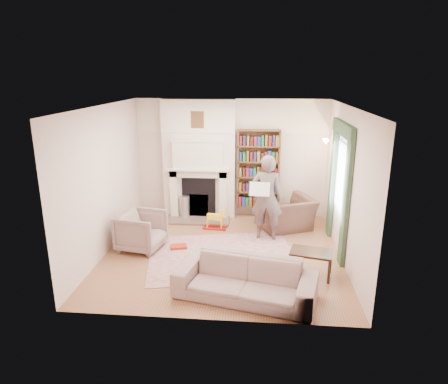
# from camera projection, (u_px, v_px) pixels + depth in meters

# --- Properties ---
(floor) EXTENTS (4.50, 4.50, 0.00)m
(floor) POSITION_uv_depth(u_px,v_px,m) (223.00, 252.00, 7.81)
(floor) COLOR brown
(floor) RESTS_ON ground
(ceiling) EXTENTS (4.50, 4.50, 0.00)m
(ceiling) POSITION_uv_depth(u_px,v_px,m) (223.00, 106.00, 7.01)
(ceiling) COLOR white
(ceiling) RESTS_ON wall_back
(wall_back) EXTENTS (4.50, 0.00, 4.50)m
(wall_back) POSITION_uv_depth(u_px,v_px,m) (231.00, 158.00, 9.56)
(wall_back) COLOR silver
(wall_back) RESTS_ON floor
(wall_front) EXTENTS (4.50, 0.00, 4.50)m
(wall_front) POSITION_uv_depth(u_px,v_px,m) (207.00, 228.00, 5.26)
(wall_front) COLOR silver
(wall_front) RESTS_ON floor
(wall_left) EXTENTS (0.00, 4.50, 4.50)m
(wall_left) POSITION_uv_depth(u_px,v_px,m) (105.00, 180.00, 7.60)
(wall_left) COLOR silver
(wall_left) RESTS_ON floor
(wall_right) EXTENTS (0.00, 4.50, 4.50)m
(wall_right) POSITION_uv_depth(u_px,v_px,m) (346.00, 186.00, 7.22)
(wall_right) COLOR silver
(wall_right) RESTS_ON floor
(fireplace) EXTENTS (1.70, 0.58, 2.80)m
(fireplace) POSITION_uv_depth(u_px,v_px,m) (199.00, 160.00, 9.43)
(fireplace) COLOR silver
(fireplace) RESTS_ON floor
(bookcase) EXTENTS (1.00, 0.24, 1.85)m
(bookcase) POSITION_uv_depth(u_px,v_px,m) (258.00, 169.00, 9.44)
(bookcase) COLOR brown
(bookcase) RESTS_ON floor
(window) EXTENTS (0.02, 0.90, 1.30)m
(window) POSITION_uv_depth(u_px,v_px,m) (342.00, 178.00, 7.59)
(window) COLOR silver
(window) RESTS_ON wall_right
(curtain_left) EXTENTS (0.07, 0.32, 2.40)m
(curtain_left) POSITION_uv_depth(u_px,v_px,m) (346.00, 201.00, 6.99)
(curtain_left) COLOR #334B30
(curtain_left) RESTS_ON floor
(curtain_right) EXTENTS (0.07, 0.32, 2.40)m
(curtain_right) POSITION_uv_depth(u_px,v_px,m) (332.00, 181.00, 8.33)
(curtain_right) COLOR #334B30
(curtain_right) RESTS_ON floor
(pelmet) EXTENTS (0.09, 1.70, 0.24)m
(pelmet) POSITION_uv_depth(u_px,v_px,m) (343.00, 129.00, 7.33)
(pelmet) COLOR #334B30
(pelmet) RESTS_ON wall_right
(wall_sconce) EXTENTS (0.20, 0.24, 0.24)m
(wall_sconce) POSITION_uv_depth(u_px,v_px,m) (324.00, 144.00, 8.53)
(wall_sconce) COLOR gold
(wall_sconce) RESTS_ON wall_right
(rug) EXTENTS (3.13, 2.63, 0.01)m
(rug) POSITION_uv_depth(u_px,v_px,m) (222.00, 256.00, 7.61)
(rug) COLOR #CAAE99
(rug) RESTS_ON floor
(armchair_reading) EXTENTS (1.41, 1.34, 0.72)m
(armchair_reading) POSITION_uv_depth(u_px,v_px,m) (286.00, 213.00, 8.89)
(armchair_reading) COLOR #472F26
(armchair_reading) RESTS_ON floor
(armchair_left) EXTENTS (0.97, 0.95, 0.76)m
(armchair_left) POSITION_uv_depth(u_px,v_px,m) (142.00, 231.00, 7.85)
(armchair_left) COLOR #AFA190
(armchair_left) RESTS_ON floor
(sofa) EXTENTS (2.29, 1.31, 0.63)m
(sofa) POSITION_uv_depth(u_px,v_px,m) (245.00, 279.00, 6.13)
(sofa) COLOR #A9988C
(sofa) RESTS_ON floor
(man_reading) EXTENTS (0.69, 0.48, 1.80)m
(man_reading) POSITION_uv_depth(u_px,v_px,m) (267.00, 198.00, 8.20)
(man_reading) COLOR #5C4C4A
(man_reading) RESTS_ON floor
(newspaper) EXTENTS (0.41, 0.15, 0.27)m
(newspaper) POSITION_uv_depth(u_px,v_px,m) (260.00, 189.00, 7.96)
(newspaper) COLOR silver
(newspaper) RESTS_ON man_reading
(coffee_table) EXTENTS (0.78, 0.60, 0.45)m
(coffee_table) POSITION_uv_depth(u_px,v_px,m) (311.00, 263.00, 6.85)
(coffee_table) COLOR #311C11
(coffee_table) RESTS_ON floor
(paraffin_heater) EXTENTS (0.30, 0.30, 0.55)m
(paraffin_heater) POSITION_uv_depth(u_px,v_px,m) (185.00, 207.00, 9.59)
(paraffin_heater) COLOR #B9BCC2
(paraffin_heater) RESTS_ON floor
(rocking_horse) EXTENTS (0.55, 0.26, 0.47)m
(rocking_horse) POSITION_uv_depth(u_px,v_px,m) (215.00, 219.00, 8.90)
(rocking_horse) COLOR yellow
(rocking_horse) RESTS_ON rug
(board_game) EXTENTS (0.40, 0.40, 0.03)m
(board_game) POSITION_uv_depth(u_px,v_px,m) (197.00, 254.00, 7.65)
(board_game) COLOR gold
(board_game) RESTS_ON rug
(game_box_lid) EXTENTS (0.36, 0.29, 0.05)m
(game_box_lid) POSITION_uv_depth(u_px,v_px,m) (179.00, 247.00, 7.96)
(game_box_lid) COLOR #A62813
(game_box_lid) RESTS_ON rug
(comic_annuals) EXTENTS (0.43, 0.35, 0.02)m
(comic_annuals) POSITION_uv_depth(u_px,v_px,m) (235.00, 258.00, 7.52)
(comic_annuals) COLOR red
(comic_annuals) RESTS_ON rug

